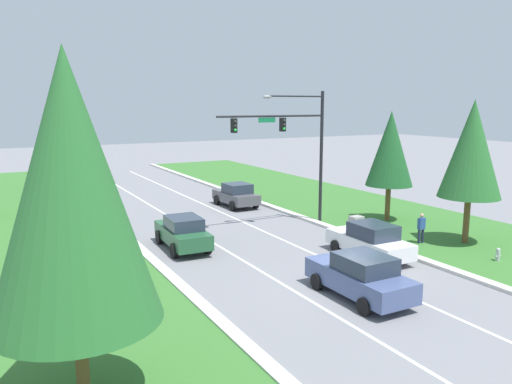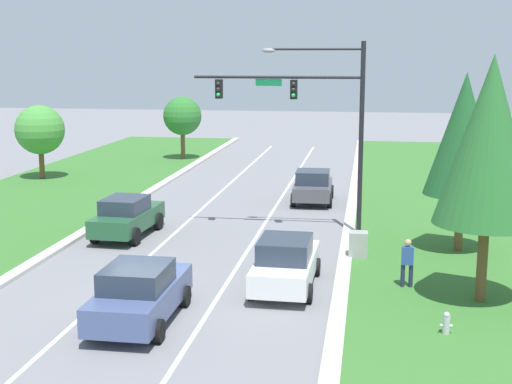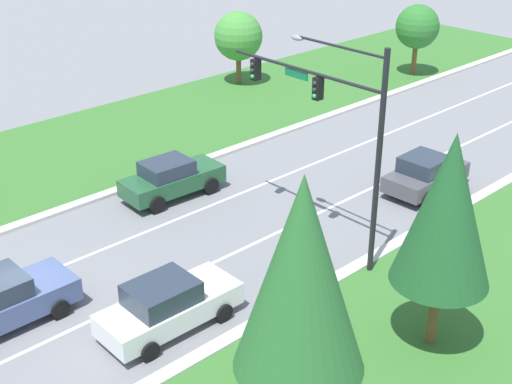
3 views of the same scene
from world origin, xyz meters
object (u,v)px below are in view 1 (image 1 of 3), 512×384
at_px(oak_near_left_tree, 53,153).
at_px(pedestrian, 421,227).
at_px(traffic_signal_mast, 295,138).
at_px(slate_blue_sedan, 360,276).
at_px(conifer_near_right_tree, 390,149).
at_px(fire_hydrant, 498,255).
at_px(utility_cabinet, 356,225).
at_px(graphite_sedan, 236,195).
at_px(white_sedan, 370,241).
at_px(conifer_mid_left_tree, 71,188).
at_px(forest_sedan, 183,232).
at_px(conifer_far_right_tree, 472,149).

bearing_deg(oak_near_left_tree, pedestrian, -61.79).
bearing_deg(traffic_signal_mast, pedestrian, -61.59).
relative_size(slate_blue_sedan, conifer_near_right_tree, 0.66).
bearing_deg(fire_hydrant, utility_cabinet, 109.14).
xyz_separation_m(graphite_sedan, utility_cabinet, (2.54, -10.37, -0.33)).
distance_m(white_sedan, oak_near_left_tree, 30.38).
distance_m(graphite_sedan, conifer_near_right_tree, 11.48).
bearing_deg(fire_hydrant, conifer_mid_left_tree, -172.31).
bearing_deg(white_sedan, traffic_signal_mast, 88.53).
bearing_deg(forest_sedan, slate_blue_sedan, -66.15).
bearing_deg(traffic_signal_mast, graphite_sedan, 94.27).
bearing_deg(fire_hydrant, slate_blue_sedan, -178.00).
relative_size(forest_sedan, utility_cabinet, 4.33).
relative_size(fire_hydrant, oak_near_left_tree, 0.15).
distance_m(forest_sedan, pedestrian, 12.53).
distance_m(conifer_near_right_tree, conifer_mid_left_tree, 23.47).
relative_size(pedestrian, conifer_far_right_tree, 0.22).
bearing_deg(conifer_mid_left_tree, traffic_signal_mast, 42.27).
bearing_deg(forest_sedan, conifer_mid_left_tree, -117.70).
bearing_deg(graphite_sedan, white_sedan, -90.48).
distance_m(slate_blue_sedan, utility_cabinet, 9.68).
height_order(conifer_near_right_tree, conifer_mid_left_tree, conifer_mid_left_tree).
distance_m(traffic_signal_mast, fire_hydrant, 12.68).
relative_size(traffic_signal_mast, white_sedan, 1.76).
bearing_deg(fire_hydrant, conifer_near_right_tree, 81.46).
xyz_separation_m(conifer_far_right_tree, conifer_mid_left_tree, (-20.48, -5.49, 0.40)).
bearing_deg(pedestrian, conifer_far_right_tree, 154.37).
height_order(utility_cabinet, pedestrian, pedestrian).
height_order(fire_hydrant, conifer_far_right_tree, conifer_far_right_tree).
bearing_deg(conifer_near_right_tree, fire_hydrant, -98.54).
relative_size(white_sedan, utility_cabinet, 4.38).
bearing_deg(traffic_signal_mast, white_sedan, -92.26).
relative_size(conifer_near_right_tree, conifer_far_right_tree, 0.91).
xyz_separation_m(traffic_signal_mast, oak_near_left_tree, (-11.23, 20.98, -2.16)).
bearing_deg(conifer_mid_left_tree, white_sedan, 22.84).
height_order(slate_blue_sedan, oak_near_left_tree, oak_near_left_tree).
bearing_deg(conifer_mid_left_tree, utility_cabinet, 30.53).
bearing_deg(utility_cabinet, conifer_far_right_tree, -48.55).
bearing_deg(pedestrian, conifer_near_right_tree, -114.45).
xyz_separation_m(traffic_signal_mast, fire_hydrant, (4.53, -10.71, -5.05)).
relative_size(slate_blue_sedan, oak_near_left_tree, 0.99).
bearing_deg(fire_hydrant, conifer_far_right_tree, 65.62).
relative_size(traffic_signal_mast, pedestrian, 4.82).
xyz_separation_m(traffic_signal_mast, conifer_mid_left_tree, (-14.63, -13.30, 0.06)).
xyz_separation_m(traffic_signal_mast, forest_sedan, (-7.72, -1.52, -4.51)).
relative_size(graphite_sedan, forest_sedan, 0.91).
bearing_deg(utility_cabinet, white_sedan, -121.42).
relative_size(graphite_sedan, conifer_far_right_tree, 0.55).
bearing_deg(conifer_far_right_tree, forest_sedan, 155.13).
bearing_deg(traffic_signal_mast, conifer_far_right_tree, -53.16).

